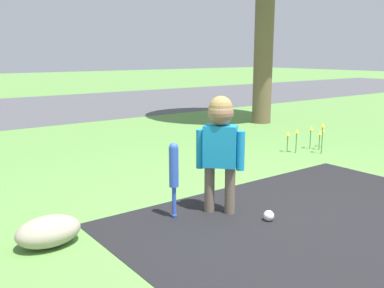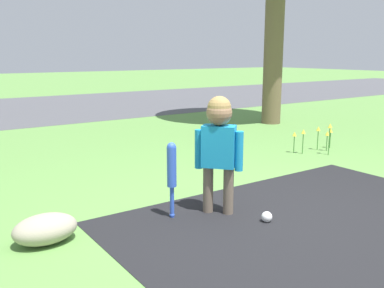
% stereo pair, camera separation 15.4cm
% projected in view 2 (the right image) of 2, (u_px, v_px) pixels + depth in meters
% --- Properties ---
extents(ground_plane, '(60.00, 60.00, 0.00)m').
position_uv_depth(ground_plane, '(288.00, 223.00, 3.53)').
color(ground_plane, '#5B8C42').
extents(street_strip, '(40.00, 6.00, 0.01)m').
position_uv_depth(street_strip, '(21.00, 109.00, 10.74)').
color(street_strip, '#4C4C51').
rests_on(street_strip, ground).
extents(child, '(0.30, 0.33, 1.03)m').
position_uv_depth(child, '(219.00, 138.00, 3.62)').
color(child, '#6B5B4C').
rests_on(child, ground).
extents(baseball_bat, '(0.08, 0.08, 0.65)m').
position_uv_depth(baseball_bat, '(172.00, 170.00, 3.56)').
color(baseball_bat, blue).
rests_on(baseball_bat, ground).
extents(sports_ball, '(0.09, 0.09, 0.09)m').
position_uv_depth(sports_ball, '(267.00, 217.00, 3.54)').
color(sports_ball, white).
rests_on(sports_ball, ground).
extents(flower_bed, '(0.74, 0.41, 0.44)m').
position_uv_depth(flower_bed, '(318.00, 132.00, 6.03)').
color(flower_bed, '#38702D').
rests_on(flower_bed, ground).
extents(edging_rock, '(0.47, 0.33, 0.22)m').
position_uv_depth(edging_rock, '(45.00, 229.00, 3.13)').
color(edging_rock, '#9E937F').
rests_on(edging_rock, ground).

